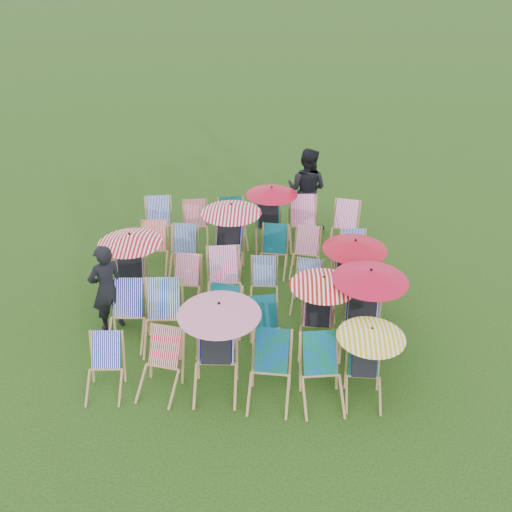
{
  "coord_description": "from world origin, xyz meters",
  "views": [
    {
      "loc": [
        0.62,
        -8.65,
        6.23
      ],
      "look_at": [
        0.19,
        0.31,
        0.9
      ],
      "focal_mm": 40.0,
      "sensor_mm": 36.0,
      "label": 1
    }
  ],
  "objects_px": {
    "deckchair_0": "(104,368)",
    "person_rear": "(307,189)",
    "person_left": "(107,288)",
    "deckchair_29": "(345,226)",
    "deckchair_5": "(366,362)"
  },
  "relations": [
    {
      "from": "deckchair_5",
      "to": "deckchair_29",
      "type": "distance_m",
      "value": 4.59
    },
    {
      "from": "deckchair_29",
      "to": "person_rear",
      "type": "relative_size",
      "value": 0.5
    },
    {
      "from": "deckchair_0",
      "to": "person_rear",
      "type": "bearing_deg",
      "value": 56.81
    },
    {
      "from": "deckchair_0",
      "to": "deckchair_29",
      "type": "height_order",
      "value": "deckchair_29"
    },
    {
      "from": "deckchair_5",
      "to": "person_rear",
      "type": "bearing_deg",
      "value": 99.41
    },
    {
      "from": "person_left",
      "to": "person_rear",
      "type": "bearing_deg",
      "value": -169.01
    },
    {
      "from": "person_left",
      "to": "person_rear",
      "type": "xyz_separation_m",
      "value": [
        3.49,
        3.96,
        0.14
      ]
    },
    {
      "from": "deckchair_29",
      "to": "person_rear",
      "type": "xyz_separation_m",
      "value": [
        -0.83,
        0.81,
        0.5
      ]
    },
    {
      "from": "deckchair_29",
      "to": "person_rear",
      "type": "bearing_deg",
      "value": 146.38
    },
    {
      "from": "person_rear",
      "to": "deckchair_5",
      "type": "bearing_deg",
      "value": 118.94
    },
    {
      "from": "deckchair_29",
      "to": "person_rear",
      "type": "height_order",
      "value": "person_rear"
    },
    {
      "from": "deckchair_0",
      "to": "person_rear",
      "type": "relative_size",
      "value": 0.44
    },
    {
      "from": "deckchair_5",
      "to": "deckchair_29",
      "type": "bearing_deg",
      "value": 90.51
    },
    {
      "from": "deckchair_0",
      "to": "person_rear",
      "type": "height_order",
      "value": "person_rear"
    },
    {
      "from": "deckchair_5",
      "to": "deckchair_29",
      "type": "relative_size",
      "value": 1.24
    }
  ]
}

